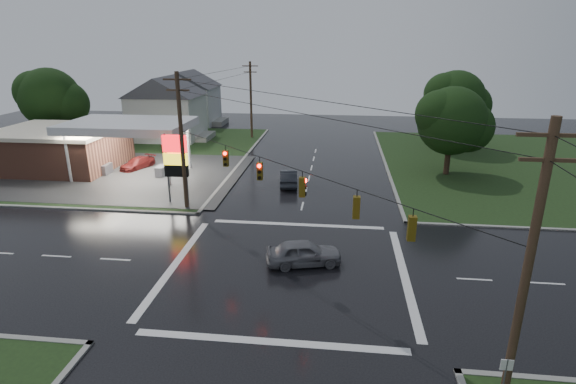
# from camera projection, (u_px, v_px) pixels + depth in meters

# --- Properties ---
(ground) EXTENTS (120.00, 120.00, 0.00)m
(ground) POSITION_uv_depth(u_px,v_px,m) (287.00, 269.00, 27.32)
(ground) COLOR black
(ground) RESTS_ON ground
(grass_nw) EXTENTS (36.00, 36.00, 0.08)m
(grass_nw) POSITION_uv_depth(u_px,v_px,m) (100.00, 154.00, 54.58)
(grass_nw) COLOR black
(grass_nw) RESTS_ON ground
(grass_ne) EXTENTS (36.00, 36.00, 0.08)m
(grass_ne) POSITION_uv_depth(u_px,v_px,m) (551.00, 167.00, 48.96)
(grass_ne) COLOR black
(grass_ne) RESTS_ON ground
(gas_station) EXTENTS (26.20, 18.00, 5.60)m
(gas_station) POSITION_uv_depth(u_px,v_px,m) (70.00, 146.00, 47.81)
(gas_station) COLOR #2D2D2D
(gas_station) RESTS_ON ground
(pylon_sign) EXTENTS (2.00, 0.35, 6.00)m
(pylon_sign) POSITION_uv_depth(u_px,v_px,m) (176.00, 158.00, 37.05)
(pylon_sign) COLOR #59595E
(pylon_sign) RESTS_ON ground
(utility_pole_nw) EXTENTS (2.20, 0.32, 11.00)m
(utility_pole_nw) POSITION_uv_depth(u_px,v_px,m) (182.00, 140.00, 35.45)
(utility_pole_nw) COLOR #382619
(utility_pole_nw) RESTS_ON ground
(utility_pole_se) EXTENTS (2.20, 0.32, 11.00)m
(utility_pole_se) POSITION_uv_depth(u_px,v_px,m) (528.00, 269.00, 15.52)
(utility_pole_se) COLOR #382619
(utility_pole_se) RESTS_ON ground
(utility_pole_n) EXTENTS (2.20, 0.32, 10.50)m
(utility_pole_n) POSITION_uv_depth(u_px,v_px,m) (251.00, 99.00, 62.35)
(utility_pole_n) COLOR #382619
(utility_pole_n) RESTS_ON ground
(traffic_signals) EXTENTS (26.87, 26.87, 1.47)m
(traffic_signals) POSITION_uv_depth(u_px,v_px,m) (287.00, 166.00, 25.22)
(traffic_signals) COLOR black
(traffic_signals) RESTS_ON ground
(house_near) EXTENTS (11.05, 8.48, 8.60)m
(house_near) POSITION_uv_depth(u_px,v_px,m) (167.00, 107.00, 62.04)
(house_near) COLOR silver
(house_near) RESTS_ON ground
(house_far) EXTENTS (11.05, 8.48, 8.60)m
(house_far) POSITION_uv_depth(u_px,v_px,m) (188.00, 97.00, 73.44)
(house_far) COLOR silver
(house_far) RESTS_ON ground
(tree_nw_behind) EXTENTS (8.93, 7.60, 10.00)m
(tree_nw_behind) POSITION_uv_depth(u_px,v_px,m) (51.00, 98.00, 57.21)
(tree_nw_behind) COLOR black
(tree_nw_behind) RESTS_ON ground
(tree_ne_near) EXTENTS (7.99, 6.80, 8.98)m
(tree_ne_near) POSITION_uv_depth(u_px,v_px,m) (453.00, 121.00, 44.70)
(tree_ne_near) COLOR black
(tree_ne_near) RESTS_ON ground
(tree_ne_far) EXTENTS (8.46, 7.20, 9.80)m
(tree_ne_far) POSITION_uv_depth(u_px,v_px,m) (456.00, 100.00, 55.47)
(tree_ne_far) COLOR black
(tree_ne_far) RESTS_ON ground
(car_north) EXTENTS (2.13, 4.76, 1.52)m
(car_north) POSITION_uv_depth(u_px,v_px,m) (289.00, 177.00, 42.98)
(car_north) COLOR #21242A
(car_north) RESTS_ON ground
(car_crossing) EXTENTS (4.94, 2.93, 1.58)m
(car_crossing) POSITION_uv_depth(u_px,v_px,m) (304.00, 253.00, 27.65)
(car_crossing) COLOR slate
(car_crossing) RESTS_ON ground
(car_pump) EXTENTS (3.16, 4.56, 1.23)m
(car_pump) POSITION_uv_depth(u_px,v_px,m) (137.00, 163.00, 48.45)
(car_pump) COLOR #5C1615
(car_pump) RESTS_ON ground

